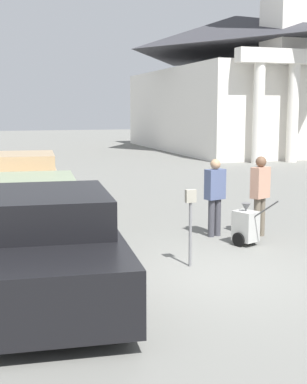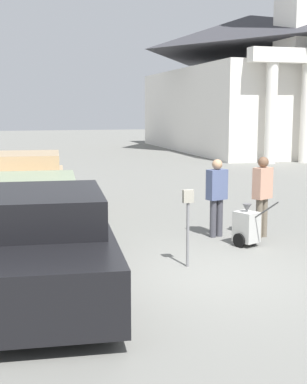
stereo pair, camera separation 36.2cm
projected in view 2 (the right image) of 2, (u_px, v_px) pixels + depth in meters
name	position (u px, v px, depth m)	size (l,w,h in m)	color
ground_plane	(200.00, 276.00, 8.70)	(120.00, 120.00, 0.00)	slate
parked_car_black	(46.00, 242.00, 8.06)	(2.38, 5.35, 1.50)	black
parked_car_sage	(36.00, 213.00, 10.56)	(2.24, 4.97, 1.39)	gray
parked_car_tan	(28.00, 186.00, 13.65)	(2.31, 4.78, 1.59)	tan
parking_meter	(188.00, 213.00, 9.05)	(0.18, 0.09, 1.34)	slate
person_worker	(217.00, 193.00, 11.20)	(0.46, 0.33, 1.65)	#3F3F47
person_supervisor	(262.00, 192.00, 11.15)	(0.47, 0.38, 1.71)	#665B4C
equipment_cart	(247.00, 227.00, 10.53)	(0.59, 0.98, 1.00)	#B2B2AD
church	(253.00, 70.00, 34.01)	(9.87, 17.26, 24.54)	silver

